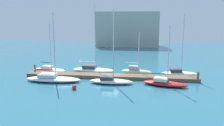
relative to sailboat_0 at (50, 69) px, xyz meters
name	(u,v)px	position (x,y,z in m)	size (l,w,h in m)	color
ground_plane	(110,78)	(11.33, -3.14, -0.45)	(120.00, 120.00, 0.00)	#286075
dock_pier	(110,76)	(11.33, -3.14, -0.18)	(26.73, 2.27, 0.53)	brown
dock_piling_near_end	(35,69)	(-1.64, -2.15, 0.34)	(0.28, 0.28, 1.57)	brown
dock_piling_far_end	(198,77)	(24.29, -4.12, 0.34)	(0.28, 0.28, 1.57)	brown
sailboat_0	(50,69)	(0.00, 0.00, 0.00)	(6.45, 3.38, 8.43)	white
sailboat_1	(52,78)	(3.14, -6.33, 0.06)	(8.24, 2.68, 9.95)	white
sailboat_2	(93,69)	(7.74, 0.44, 0.08)	(7.40, 2.85, 11.44)	white
sailboat_3	(111,80)	(11.84, -6.28, 0.05)	(6.17, 2.07, 10.35)	white
sailboat_4	(136,71)	(15.30, -0.19, 0.12)	(5.44, 2.28, 6.98)	beige
sailboat_5	(164,82)	(19.36, -6.36, 0.04)	(6.37, 3.41, 8.29)	#B21E1E
sailboat_6	(179,73)	(22.20, -0.20, 0.06)	(6.04, 2.31, 9.85)	white
mooring_buoy_red	(74,87)	(7.48, -9.66, -0.13)	(0.63, 0.63, 0.63)	red
harbor_building_distant	(127,29)	(10.89, 40.99, 5.34)	(20.93, 9.03, 11.57)	#ADA89E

